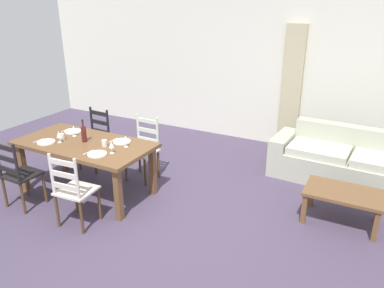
{
  "coord_description": "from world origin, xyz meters",
  "views": [
    {
      "loc": [
        2.17,
        -3.39,
        2.59
      ],
      "look_at": [
        -0.03,
        0.76,
        0.75
      ],
      "focal_mm": 35.01,
      "sensor_mm": 36.0,
      "label": 1
    }
  ],
  "objects_px": {
    "dining_table": "(85,148)",
    "coffee_cup_secondary": "(62,137)",
    "coffee_table": "(343,196)",
    "couch": "(351,164)",
    "wine_glass_near_left": "(59,135)",
    "wine_glass_far_right": "(126,139)",
    "dining_chair_near_left": "(18,174)",
    "coffee_cup_primary": "(104,143)",
    "wine_glass_near_right": "(111,145)",
    "wine_glass_far_left": "(74,129)",
    "dining_chair_near_right": "(73,190)",
    "dining_chair_far_left": "(96,139)",
    "dining_chair_far_right": "(144,148)",
    "wine_bottle": "(84,134)"
  },
  "relations": [
    {
      "from": "coffee_cup_primary",
      "to": "coffee_cup_secondary",
      "type": "xyz_separation_m",
      "value": [
        -0.68,
        -0.08,
        0.0
      ]
    },
    {
      "from": "coffee_cup_secondary",
      "to": "wine_bottle",
      "type": "bearing_deg",
      "value": 15.56
    },
    {
      "from": "dining_table",
      "to": "coffee_cup_secondary",
      "type": "bearing_deg",
      "value": -169.18
    },
    {
      "from": "wine_glass_near_left",
      "to": "couch",
      "type": "relative_size",
      "value": 0.07
    },
    {
      "from": "dining_chair_near_left",
      "to": "couch",
      "type": "xyz_separation_m",
      "value": [
        3.73,
        2.8,
        -0.19
      ]
    },
    {
      "from": "wine_glass_near_right",
      "to": "couch",
      "type": "relative_size",
      "value": 0.07
    },
    {
      "from": "dining_table",
      "to": "coffee_cup_primary",
      "type": "height_order",
      "value": "coffee_cup_primary"
    },
    {
      "from": "coffee_cup_primary",
      "to": "couch",
      "type": "height_order",
      "value": "coffee_cup_primary"
    },
    {
      "from": "dining_chair_far_left",
      "to": "wine_glass_far_left",
      "type": "distance_m",
      "value": 0.72
    },
    {
      "from": "dining_table",
      "to": "wine_glass_near_right",
      "type": "bearing_deg",
      "value": -11.73
    },
    {
      "from": "wine_glass_far_right",
      "to": "coffee_cup_primary",
      "type": "distance_m",
      "value": 0.3
    },
    {
      "from": "couch",
      "to": "dining_chair_near_left",
      "type": "bearing_deg",
      "value": -143.1
    },
    {
      "from": "wine_glass_near_left",
      "to": "wine_glass_near_right",
      "type": "xyz_separation_m",
      "value": [
        0.88,
        0.04,
        0.0
      ]
    },
    {
      "from": "dining_chair_far_left",
      "to": "coffee_cup_secondary",
      "type": "height_order",
      "value": "dining_chair_far_left"
    },
    {
      "from": "dining_chair_far_right",
      "to": "wine_glass_near_left",
      "type": "height_order",
      "value": "dining_chair_far_right"
    },
    {
      "from": "dining_chair_far_left",
      "to": "wine_glass_near_left",
      "type": "distance_m",
      "value": 0.97
    },
    {
      "from": "wine_glass_near_right",
      "to": "wine_glass_far_left",
      "type": "bearing_deg",
      "value": 164.28
    },
    {
      "from": "dining_chair_far_left",
      "to": "wine_glass_far_left",
      "type": "relative_size",
      "value": 5.96
    },
    {
      "from": "coffee_cup_secondary",
      "to": "coffee_table",
      "type": "height_order",
      "value": "coffee_cup_secondary"
    },
    {
      "from": "wine_glass_near_left",
      "to": "coffee_cup_primary",
      "type": "distance_m",
      "value": 0.66
    },
    {
      "from": "wine_glass_near_right",
      "to": "wine_glass_far_right",
      "type": "relative_size",
      "value": 1.0
    },
    {
      "from": "coffee_table",
      "to": "couch",
      "type": "bearing_deg",
      "value": 92.03
    },
    {
      "from": "dining_table",
      "to": "wine_glass_far_left",
      "type": "xyz_separation_m",
      "value": [
        -0.3,
        0.13,
        0.2
      ]
    },
    {
      "from": "dining_chair_near_left",
      "to": "coffee_cup_primary",
      "type": "bearing_deg",
      "value": 42.05
    },
    {
      "from": "dining_chair_far_right",
      "to": "wine_glass_far_right",
      "type": "distance_m",
      "value": 0.74
    },
    {
      "from": "dining_chair_near_left",
      "to": "wine_glass_near_left",
      "type": "relative_size",
      "value": 5.96
    },
    {
      "from": "dining_chair_near_right",
      "to": "coffee_table",
      "type": "bearing_deg",
      "value": 29.27
    },
    {
      "from": "coffee_cup_secondary",
      "to": "dining_chair_near_left",
      "type": "bearing_deg",
      "value": -102.14
    },
    {
      "from": "wine_glass_near_right",
      "to": "couch",
      "type": "xyz_separation_m",
      "value": [
        2.66,
        2.19,
        -0.57
      ]
    },
    {
      "from": "wine_glass_far_left",
      "to": "couch",
      "type": "xyz_separation_m",
      "value": [
        3.54,
        1.94,
        -0.57
      ]
    },
    {
      "from": "wine_glass_far_left",
      "to": "wine_glass_far_right",
      "type": "bearing_deg",
      "value": 0.68
    },
    {
      "from": "coffee_table",
      "to": "dining_table",
      "type": "bearing_deg",
      "value": -165.42
    },
    {
      "from": "dining_chair_far_right",
      "to": "coffee_cup_primary",
      "type": "xyz_separation_m",
      "value": [
        -0.1,
        -0.73,
        0.32
      ]
    },
    {
      "from": "couch",
      "to": "wine_glass_near_right",
      "type": "bearing_deg",
      "value": -140.55
    },
    {
      "from": "wine_bottle",
      "to": "dining_chair_near_left",
      "type": "bearing_deg",
      "value": -121.86
    },
    {
      "from": "wine_glass_near_left",
      "to": "dining_chair_near_left",
      "type": "bearing_deg",
      "value": -108.29
    },
    {
      "from": "dining_chair_near_left",
      "to": "couch",
      "type": "bearing_deg",
      "value": 36.9
    },
    {
      "from": "wine_glass_near_left",
      "to": "wine_glass_far_right",
      "type": "xyz_separation_m",
      "value": [
        0.9,
        0.29,
        0.0
      ]
    },
    {
      "from": "coffee_cup_primary",
      "to": "couch",
      "type": "bearing_deg",
      "value": 35.29
    },
    {
      "from": "wine_glass_far_right",
      "to": "coffee_cup_primary",
      "type": "bearing_deg",
      "value": -155.3
    },
    {
      "from": "dining_chair_far_left",
      "to": "wine_glass_near_right",
      "type": "relative_size",
      "value": 5.96
    },
    {
      "from": "dining_table",
      "to": "wine_glass_far_right",
      "type": "relative_size",
      "value": 11.8
    },
    {
      "from": "wine_glass_far_right",
      "to": "coffee_table",
      "type": "bearing_deg",
      "value": 14.98
    },
    {
      "from": "dining_table",
      "to": "wine_glass_far_left",
      "type": "relative_size",
      "value": 11.8
    },
    {
      "from": "coffee_table",
      "to": "dining_chair_far_left",
      "type": "bearing_deg",
      "value": -177.86
    },
    {
      "from": "wine_glass_far_left",
      "to": "coffee_cup_secondary",
      "type": "distance_m",
      "value": 0.21
    },
    {
      "from": "dining_chair_far_right",
      "to": "wine_glass_near_right",
      "type": "relative_size",
      "value": 5.96
    },
    {
      "from": "wine_glass_near_left",
      "to": "dining_chair_far_right",
      "type": "bearing_deg",
      "value": 50.67
    },
    {
      "from": "wine_glass_near_left",
      "to": "wine_glass_far_left",
      "type": "bearing_deg",
      "value": 90.99
    },
    {
      "from": "wine_bottle",
      "to": "couch",
      "type": "height_order",
      "value": "wine_bottle"
    }
  ]
}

